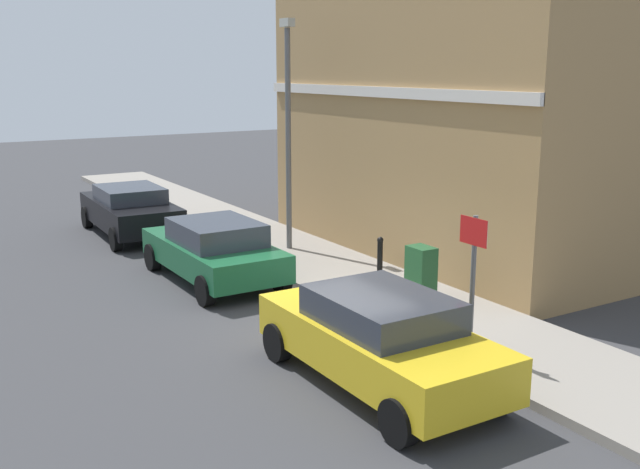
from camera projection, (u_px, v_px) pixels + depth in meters
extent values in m
plane|color=#38383A|center=(329.00, 322.00, 13.86)|extent=(80.00, 80.00, 0.00)
cube|color=gray|center=(270.00, 243.00, 19.78)|extent=(2.69, 30.00, 0.15)
cube|color=#9E7A4C|center=(494.00, 109.00, 19.06)|extent=(7.48, 10.01, 7.32)
cube|color=silver|center=(376.00, 92.00, 17.04)|extent=(0.12, 10.01, 0.24)
cube|color=gold|center=(379.00, 344.00, 10.98)|extent=(1.81, 4.35, 0.68)
cube|color=#2D333D|center=(382.00, 310.00, 10.81)|extent=(1.59, 2.14, 0.48)
cylinder|color=black|center=(278.00, 342.00, 11.98)|extent=(0.22, 0.64, 0.64)
cylinder|color=black|center=(363.00, 324.00, 12.84)|extent=(0.22, 0.64, 0.64)
cylinder|color=black|center=(399.00, 422.00, 9.27)|extent=(0.22, 0.64, 0.64)
cylinder|color=black|center=(497.00, 392.00, 10.14)|extent=(0.22, 0.64, 0.64)
cube|color=#195933|center=(213.00, 254.00, 16.45)|extent=(1.87, 4.27, 0.60)
cube|color=#2D333D|center=(216.00, 233.00, 16.15)|extent=(1.64, 2.08, 0.51)
cylinder|color=black|center=(153.00, 257.00, 17.37)|extent=(0.22, 0.64, 0.64)
cylinder|color=black|center=(220.00, 248.00, 18.27)|extent=(0.22, 0.64, 0.64)
cylinder|color=black|center=(205.00, 291.00, 14.76)|extent=(0.22, 0.64, 0.64)
cylinder|color=black|center=(281.00, 278.00, 15.65)|extent=(0.22, 0.64, 0.64)
cube|color=black|center=(130.00, 212.00, 20.93)|extent=(1.95, 4.46, 0.69)
cube|color=#2D333D|center=(130.00, 194.00, 20.76)|extent=(1.67, 2.11, 0.43)
cylinder|color=black|center=(87.00, 217.00, 21.99)|extent=(0.24, 0.65, 0.64)
cylinder|color=black|center=(144.00, 212.00, 22.83)|extent=(0.24, 0.65, 0.64)
cylinder|color=black|center=(116.00, 239.00, 19.18)|extent=(0.24, 0.65, 0.64)
cylinder|color=black|center=(179.00, 232.00, 20.02)|extent=(0.24, 0.65, 0.64)
cube|color=#1E4C28|center=(421.00, 275.00, 14.38)|extent=(0.40, 0.55, 1.15)
cube|color=#333333|center=(420.00, 301.00, 14.50)|extent=(0.46, 0.61, 0.08)
cylinder|color=black|center=(380.00, 262.00, 15.71)|extent=(0.12, 0.12, 0.95)
sphere|color=black|center=(380.00, 240.00, 15.60)|extent=(0.14, 0.14, 0.14)
cylinder|color=#59595B|center=(472.00, 286.00, 11.68)|extent=(0.08, 0.08, 2.30)
cube|color=white|center=(474.00, 231.00, 11.47)|extent=(0.03, 0.56, 0.40)
cube|color=red|center=(473.00, 231.00, 11.47)|extent=(0.01, 0.60, 0.44)
cylinder|color=#59595B|center=(288.00, 141.00, 18.36)|extent=(0.14, 0.14, 5.50)
cube|color=#A5A599|center=(287.00, 23.00, 17.72)|extent=(0.20, 0.44, 0.20)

